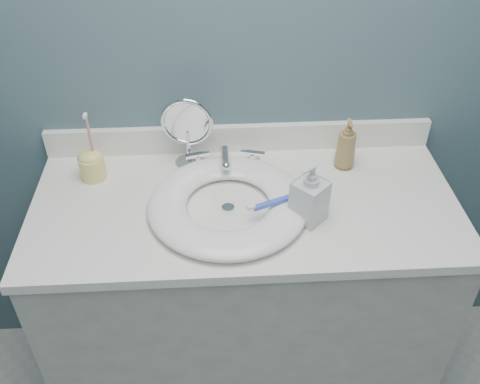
{
  "coord_description": "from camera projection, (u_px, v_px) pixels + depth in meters",
  "views": [
    {
      "loc": [
        -0.08,
        -0.19,
        1.86
      ],
      "look_at": [
        -0.02,
        0.94,
        0.94
      ],
      "focal_mm": 40.0,
      "sensor_mm": 36.0,
      "label": 1
    }
  ],
  "objects": [
    {
      "name": "back_wall",
      "position": [
        239.0,
        55.0,
        1.54
      ],
      "size": [
        2.2,
        0.02,
        2.4
      ],
      "primitive_type": "cube",
      "color": "#4B6671",
      "rests_on": "ground"
    },
    {
      "name": "vanity_cabinet",
      "position": [
        244.0,
        304.0,
        1.81
      ],
      "size": [
        1.2,
        0.55,
        0.85
      ],
      "primitive_type": "cube",
      "color": "beige",
      "rests_on": "ground"
    },
    {
      "name": "countertop",
      "position": [
        245.0,
        206.0,
        1.54
      ],
      "size": [
        1.22,
        0.57,
        0.03
      ],
      "primitive_type": "cube",
      "color": "white",
      "rests_on": "vanity_cabinet"
    },
    {
      "name": "backsplash",
      "position": [
        240.0,
        138.0,
        1.7
      ],
      "size": [
        1.22,
        0.02,
        0.09
      ],
      "primitive_type": "cube",
      "color": "white",
      "rests_on": "countertop"
    },
    {
      "name": "basin",
      "position": [
        228.0,
        204.0,
        1.49
      ],
      "size": [
        0.45,
        0.45,
        0.04
      ],
      "primitive_type": null,
      "color": "white",
      "rests_on": "countertop"
    },
    {
      "name": "drain",
      "position": [
        228.0,
        208.0,
        1.5
      ],
      "size": [
        0.04,
        0.04,
        0.01
      ],
      "primitive_type": "cylinder",
      "color": "silver",
      "rests_on": "countertop"
    },
    {
      "name": "faucet",
      "position": [
        225.0,
        160.0,
        1.64
      ],
      "size": [
        0.25,
        0.13,
        0.07
      ],
      "color": "silver",
      "rests_on": "countertop"
    },
    {
      "name": "makeup_mirror",
      "position": [
        187.0,
        130.0,
        1.59
      ],
      "size": [
        0.16,
        0.09,
        0.23
      ],
      "rotation": [
        0.0,
        0.0,
        -0.13
      ],
      "color": "silver",
      "rests_on": "countertop"
    },
    {
      "name": "soap_bottle_amber",
      "position": [
        346.0,
        144.0,
        1.61
      ],
      "size": [
        0.07,
        0.07,
        0.16
      ],
      "primitive_type": "imported",
      "rotation": [
        0.0,
        0.0,
        -0.03
      ],
      "color": "olive",
      "rests_on": "countertop"
    },
    {
      "name": "soap_bottle_clear",
      "position": [
        310.0,
        192.0,
        1.42
      ],
      "size": [
        0.12,
        0.12,
        0.18
      ],
      "primitive_type": "imported",
      "rotation": [
        0.0,
        0.0,
        -0.81
      ],
      "color": "silver",
      "rests_on": "countertop"
    },
    {
      "name": "toothbrush_holder",
      "position": [
        92.0,
        163.0,
        1.58
      ],
      "size": [
        0.08,
        0.08,
        0.22
      ],
      "rotation": [
        0.0,
        0.0,
        0.19
      ],
      "color": "#ECD976",
      "rests_on": "countertop"
    },
    {
      "name": "toothbrush_lying",
      "position": [
        277.0,
        201.0,
        1.46
      ],
      "size": [
        0.17,
        0.08,
        0.02
      ],
      "rotation": [
        0.0,
        0.0,
        0.38
      ],
      "color": "blue",
      "rests_on": "basin"
    }
  ]
}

